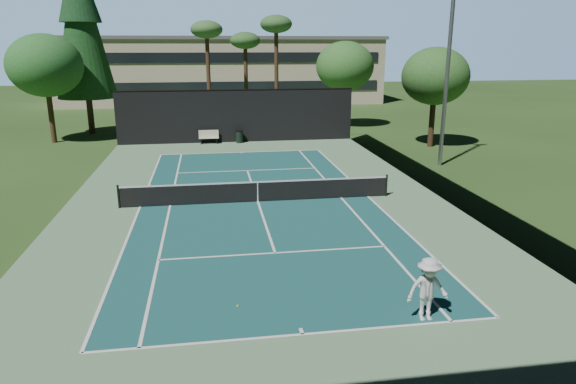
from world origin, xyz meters
name	(u,v)px	position (x,y,z in m)	size (l,w,h in m)	color
ground	(258,202)	(0.00, 0.00, 0.00)	(160.00, 160.00, 0.00)	#27481B
apron_slab	(258,202)	(0.00, 0.00, 0.01)	(18.00, 32.00, 0.01)	#618A62
court_surface	(258,202)	(0.00, 0.00, 0.01)	(10.97, 23.77, 0.01)	#19504F
court_lines	(258,201)	(0.00, 0.00, 0.02)	(11.07, 23.87, 0.01)	white
tennis_net	(258,191)	(0.00, 0.00, 0.56)	(12.90, 0.10, 1.10)	black
fence	(257,161)	(0.00, 0.06, 2.01)	(18.04, 32.05, 4.03)	black
player	(428,289)	(3.48, -11.62, 0.91)	(1.17, 0.67, 1.81)	silver
tennis_ball_a	(238,306)	(-1.57, -10.13, 0.03)	(0.07, 0.07, 0.07)	#D6E734
tennis_ball_b	(217,184)	(-1.89, 3.52, 0.04)	(0.08, 0.08, 0.08)	#D5E734
tennis_ball_c	(305,181)	(2.95, 3.34, 0.04)	(0.07, 0.07, 0.07)	#E7F036
tennis_ball_d	(151,185)	(-5.37, 3.83, 0.03)	(0.07, 0.07, 0.07)	gold
park_bench	(209,136)	(-2.20, 15.68, 0.55)	(1.50, 0.45, 1.02)	beige
trash_bin	(239,137)	(0.12, 15.60, 0.48)	(0.56, 0.56, 0.95)	black
pine_tree	(80,15)	(-12.00, 22.00, 9.55)	(4.80, 4.80, 15.00)	#4B2F20
palm_a	(207,34)	(-2.00, 24.00, 8.19)	(2.80, 2.80, 9.32)	#4D3021
palm_b	(245,44)	(1.50, 26.00, 7.36)	(2.80, 2.80, 8.42)	#442F1D
palm_c	(276,29)	(4.00, 23.00, 8.60)	(2.80, 2.80, 9.77)	#48301F
decid_tree_a	(345,66)	(10.00, 22.00, 5.42)	(5.12, 5.12, 7.62)	#3F271B
decid_tree_b	(435,76)	(14.00, 12.00, 5.08)	(4.80, 4.80, 7.14)	#3F291B
decid_tree_c	(45,66)	(-14.00, 18.00, 5.76)	(5.44, 5.44, 8.09)	#49331F
campus_building	(223,69)	(0.00, 45.98, 4.21)	(40.50, 12.50, 8.30)	#C1B196
light_pole	(448,59)	(12.00, 6.00, 6.46)	(0.90, 0.25, 12.22)	gray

